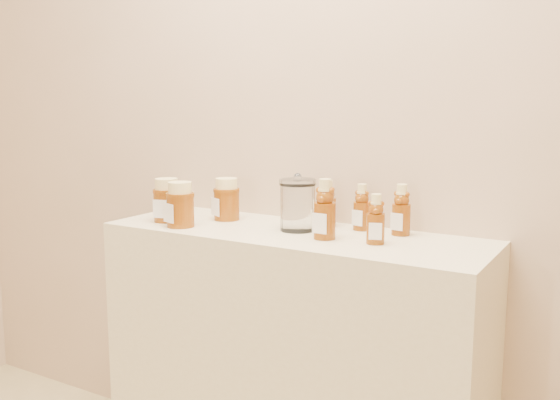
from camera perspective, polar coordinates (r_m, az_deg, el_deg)
The scene contains 11 objects.
wall_back at distance 2.04m, azimuth 4.03°, elevation 10.56°, with size 3.50×0.02×2.70m, color tan.
display_table at distance 2.05m, azimuth 1.13°, elevation -15.31°, with size 1.20×0.40×0.90m, color beige.
bear_bottle_back_left at distance 1.98m, azimuth 4.38°, elevation -0.03°, with size 0.06×0.06×0.17m, color #692F08, non-canonical shape.
bear_bottle_back_mid at distance 1.94m, azimuth 7.49°, elevation -0.37°, with size 0.06×0.06×0.16m, color #692F08, non-canonical shape.
bear_bottle_back_right at distance 1.88m, azimuth 11.04°, elevation -0.58°, with size 0.06×0.06×0.17m, color #692F08, non-canonical shape.
bear_bottle_front_left at distance 1.80m, azimuth 4.12°, elevation -0.47°, with size 0.07×0.07×0.20m, color #692F08, non-canonical shape.
bear_bottle_front_right at distance 1.75m, azimuth 8.75°, elevation -1.43°, with size 0.05×0.05×0.16m, color #692F08, non-canonical shape.
honey_jar_left at distance 2.09m, azimuth -10.31°, elevation -0.00°, with size 0.09×0.09×0.14m, color #692F08, non-canonical shape.
honey_jar_back at distance 2.09m, azimuth -4.90°, elevation 0.09°, with size 0.09×0.09×0.14m, color #692F08, non-canonical shape.
honey_jar_front at distance 2.00m, azimuth -9.10°, elevation -0.40°, with size 0.09×0.09×0.14m, color #692F08, non-canonical shape.
glass_canister at distance 1.91m, azimuth 1.62°, elevation -0.25°, with size 0.11×0.11×0.17m, color white, non-canonical shape.
Camera 1 is at (0.92, -0.07, 1.30)m, focal length 40.00 mm.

